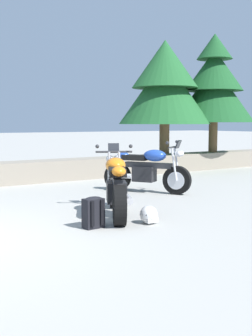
# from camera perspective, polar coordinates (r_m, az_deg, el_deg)

# --- Properties ---
(motorcycle_orange_near_left) EXTENTS (1.17, 1.89, 1.18)m
(motorcycle_orange_near_left) POSITION_cam_1_polar(r_m,az_deg,el_deg) (7.31, -1.27, -2.45)
(motorcycle_orange_near_left) COLOR black
(motorcycle_orange_near_left) RESTS_ON ground
(motorcycle_blue_centre) EXTENTS (1.23, 1.85, 1.18)m
(motorcycle_blue_centre) POSITION_cam_1_polar(r_m,az_deg,el_deg) (9.74, 2.81, -0.35)
(motorcycle_blue_centre) COLOR black
(motorcycle_blue_centre) RESTS_ON ground
(rider_backpack) EXTENTS (0.31, 0.27, 0.47)m
(rider_backpack) POSITION_cam_1_polar(r_m,az_deg,el_deg) (6.50, -4.32, -5.70)
(rider_backpack) COLOR black
(rider_backpack) RESTS_ON ground
(rider_helmet) EXTENTS (0.28, 0.28, 0.28)m
(rider_helmet) POSITION_cam_1_polar(r_m,az_deg,el_deg) (6.77, 3.03, -6.12)
(rider_helmet) COLOR silver
(rider_helmet) RESTS_ON ground
(pine_tree_mid_left) EXTENTS (2.94, 2.94, 3.61)m
(pine_tree_mid_left) POSITION_cam_1_polar(r_m,az_deg,el_deg) (14.21, 5.09, 10.85)
(pine_tree_mid_left) COLOR brown
(pine_tree_mid_left) RESTS_ON stone_wall
(pine_tree_mid_right) EXTENTS (2.70, 2.70, 3.95)m
(pine_tree_mid_right) POSITION_cam_1_polar(r_m,az_deg,el_deg) (15.18, 11.41, 10.53)
(pine_tree_mid_right) COLOR brown
(pine_tree_mid_right) RESTS_ON stone_wall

